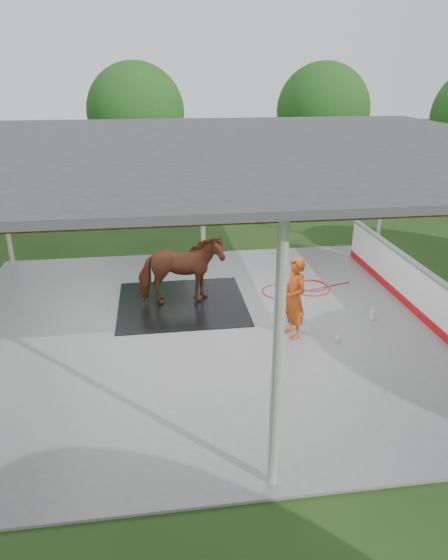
{
  "coord_description": "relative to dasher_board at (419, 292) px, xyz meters",
  "views": [
    {
      "loc": [
        -1.41,
        -9.91,
        5.36
      ],
      "look_at": [
        0.03,
        0.29,
        1.04
      ],
      "focal_mm": 32.0,
      "sensor_mm": 36.0,
      "label": 1
    }
  ],
  "objects": [
    {
      "name": "tree_belt",
      "position": [
        -4.3,
        0.9,
        3.2
      ],
      "size": [
        28.0,
        28.0,
        5.8
      ],
      "color": "#382314",
      "rests_on": "ground"
    },
    {
      "name": "dasher_board",
      "position": [
        0.0,
        0.0,
        0.0
      ],
      "size": [
        0.16,
        8.0,
        1.15
      ],
      "color": "#B60F16",
      "rests_on": "concrete_slab"
    },
    {
      "name": "rubber_mat",
      "position": [
        -5.49,
        1.28,
        -0.53
      ],
      "size": [
        3.1,
        2.9,
        0.02
      ],
      "primitive_type": "cube",
      "color": "black",
      "rests_on": "concrete_slab"
    },
    {
      "name": "horse",
      "position": [
        -5.49,
        1.28,
        0.34
      ],
      "size": [
        2.09,
        1.06,
        1.71
      ],
      "primitive_type": "imported",
      "rotation": [
        0.0,
        0.0,
        1.64
      ],
      "color": "brown",
      "rests_on": "rubber_mat"
    },
    {
      "name": "hose_coil",
      "position": [
        -2.35,
        1.76,
        -0.53
      ],
      "size": [
        2.49,
        1.16,
        0.02
      ],
      "color": "#A30B1B",
      "rests_on": "concrete_slab"
    },
    {
      "name": "pavilion_structure",
      "position": [
        -4.6,
        -0.0,
        3.37
      ],
      "size": [
        12.6,
        10.6,
        4.05
      ],
      "color": "beige",
      "rests_on": "ground"
    },
    {
      "name": "wash_bucket",
      "position": [
        -2.97,
        -0.06,
        -0.39
      ],
      "size": [
        0.32,
        0.32,
        0.3
      ],
      "color": "black",
      "rests_on": "concrete_slab"
    },
    {
      "name": "concrete_slab",
      "position": [
        -4.6,
        0.0,
        -0.57
      ],
      "size": [
        12.0,
        10.0,
        0.05
      ],
      "primitive_type": "cube",
      "color": "slate",
      "rests_on": "ground"
    },
    {
      "name": "soap_bottle_a",
      "position": [
        -1.18,
        -0.21,
        -0.38
      ],
      "size": [
        0.15,
        0.15,
        0.32
      ],
      "primitive_type": "imported",
      "rotation": [
        0.0,
        0.0,
        0.28
      ],
      "color": "silver",
      "rests_on": "concrete_slab"
    },
    {
      "name": "soap_bottle_b",
      "position": [
        -2.34,
        -1.09,
        -0.45
      ],
      "size": [
        0.12,
        0.12,
        0.18
      ],
      "primitive_type": "imported",
      "rotation": [
        0.0,
        0.0,
        -0.63
      ],
      "color": "#338CD8",
      "rests_on": "concrete_slab"
    },
    {
      "name": "handler",
      "position": [
        -3.2,
        -0.64,
        0.35
      ],
      "size": [
        0.6,
        0.75,
        1.79
      ],
      "primitive_type": "imported",
      "rotation": [
        0.0,
        0.0,
        -1.27
      ],
      "color": "#C44914",
      "rests_on": "concrete_slab"
    },
    {
      "name": "ground",
      "position": [
        -4.6,
        0.0,
        -0.59
      ],
      "size": [
        100.0,
        100.0,
        0.0
      ],
      "primitive_type": "plane",
      "color": "#1E3814"
    }
  ]
}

